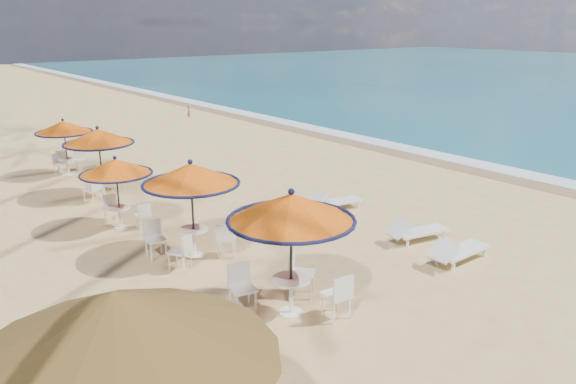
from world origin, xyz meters
The scene contains 13 objects.
ground centered at (0.00, 0.00, 0.00)m, with size 160.00×160.00×0.00m, color tan.
foam_strip centered at (9.30, 10.00, 0.00)m, with size 1.20×140.00×0.04m, color white.
wetsand_band centered at (8.40, 10.00, 0.00)m, with size 1.40×140.00×0.02m, color olive.
station_0 centered at (-4.59, -0.07, 1.95)m, with size 2.55×2.55×2.66m.
station_1 centered at (-4.75, 3.69, 1.84)m, with size 2.42×2.42×2.52m.
station_2 centered at (-5.35, 6.86, 1.62)m, with size 2.04×2.04×2.13m.
station_3 centered at (-4.62, 10.19, 1.77)m, with size 2.33×2.33×2.43m.
station_4 centered at (-4.63, 13.80, 1.62)m, with size 2.12×2.12×2.21m.
lounger_near centered at (0.16, -0.67, 0.32)m, with size 1.90×0.60×0.68m.
lounger_mid centered at (0.48, 0.88, 0.30)m, with size 1.88×0.92×0.65m.
lounger_far centered at (0.52, 4.22, 0.30)m, with size 1.88×0.93×0.65m.
palapa centered at (-9.08, -2.53, 2.40)m, with size 3.75×3.75×2.86m.
person centered at (5.64, 22.93, 0.41)m, with size 0.30×0.20×0.83m, color brown.
Camera 1 is at (-11.02, -8.10, 5.69)m, focal length 35.00 mm.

